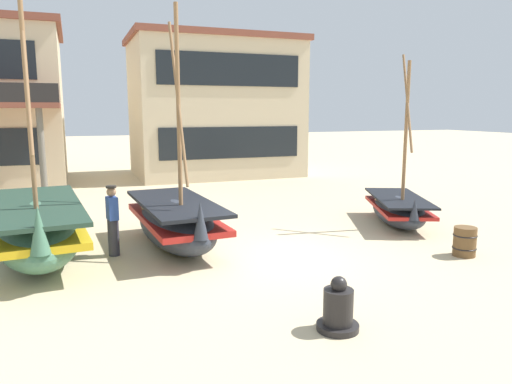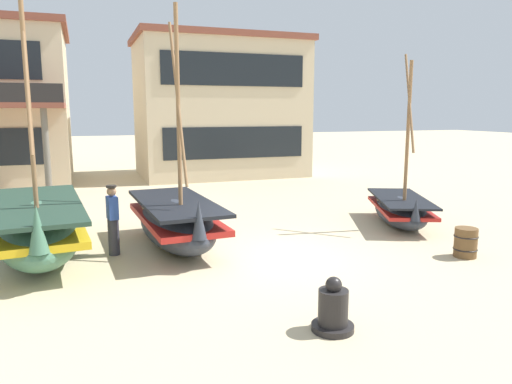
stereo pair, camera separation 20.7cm
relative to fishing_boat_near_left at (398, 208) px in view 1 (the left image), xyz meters
name	(u,v)px [view 1 (the left image)]	position (x,y,z in m)	size (l,w,h in m)	color
ground_plane	(271,257)	(-4.89, -1.70, -0.49)	(120.00, 120.00, 0.00)	#CCB78E
fishing_boat_near_left	(398,208)	(0.00, 0.00, 0.00)	(2.64, 3.78, 5.05)	#2D333D
fishing_boat_centre_large	(37,228)	(-10.00, 0.13, 0.25)	(2.33, 5.41, 7.60)	#427056
fishing_boat_far_right	(176,222)	(-6.81, -0.09, 0.18)	(1.91, 4.43, 5.81)	#2D333D
fisherman_by_hull	(113,221)	(-8.34, -0.26, 0.35)	(0.28, 0.39, 1.68)	#33333D
capstan_winch	(338,309)	(-5.37, -5.60, -0.15)	(0.67, 0.67, 0.88)	black
wooden_barrel	(465,242)	(-0.55, -3.25, -0.14)	(0.56, 0.56, 0.70)	brown
harbor_building_main	(215,107)	(-1.95, 13.23, 3.12)	(8.68, 5.93, 7.18)	beige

